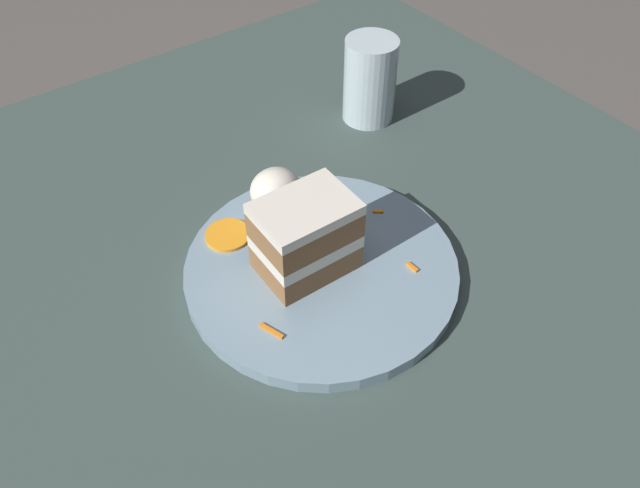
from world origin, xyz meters
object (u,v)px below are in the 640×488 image
Objects in this scene: cream_dollop at (276,190)px; cake_slice at (306,237)px; plate at (320,269)px; drinking_glass at (369,85)px; orange_garnish at (228,235)px.

cake_slice is at bearing 74.64° from cream_dollop.
plate is 0.31m from drinking_glass.
cake_slice is at bearing -27.81° from plate.
plate is 0.11m from cream_dollop.
orange_garnish reaches higher than plate.
cream_dollop is (-0.01, -0.10, 0.03)m from plate.
cake_slice reaches higher than plate.
drinking_glass is at bearing -50.33° from cake_slice.
cake_slice is 0.11m from orange_garnish.
cream_dollop is 0.24m from drinking_glass.
drinking_glass is (-0.29, -0.10, 0.03)m from orange_garnish.
cream_dollop is (-0.03, -0.10, -0.02)m from cake_slice.
cake_slice reaches higher than orange_garnish.
plate is 5.82× the size of orange_garnish.
plate is 0.05m from cake_slice.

